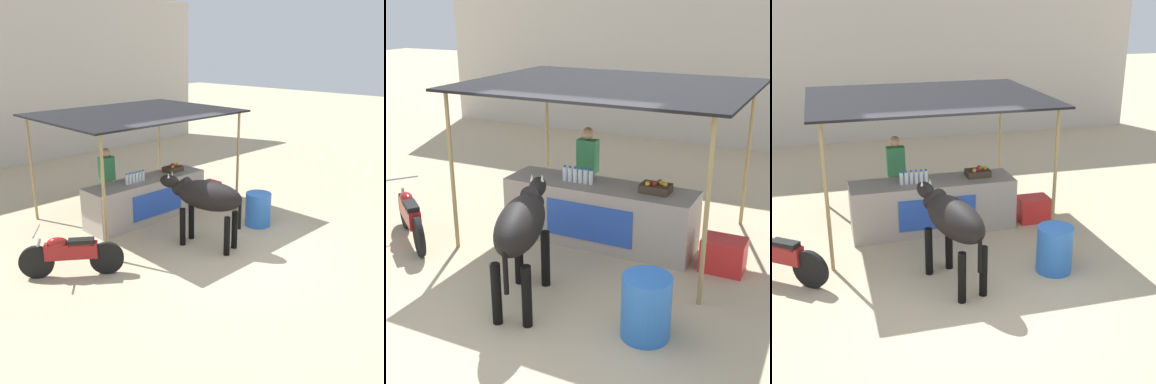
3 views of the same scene
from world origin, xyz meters
The scene contains 11 objects.
ground_plane centered at (0.00, 0.00, 0.00)m, with size 60.00×60.00×0.00m, color tan.
building_wall_far centered at (0.00, 9.31, 2.80)m, with size 16.00×0.50×5.59m, color beige.
stall_counter centered at (0.00, 2.20, 0.48)m, with size 3.00×0.82×0.96m.
stall_awning centered at (0.00, 2.50, 2.36)m, with size 4.20×3.20×2.46m.
water_bottle_row centered at (-0.35, 2.15, 1.07)m, with size 0.52×0.07×0.25m.
fruit_crate centered at (0.88, 2.25, 1.03)m, with size 0.44×0.32×0.18m.
vendor_behind_counter centered at (-0.55, 2.95, 0.85)m, with size 0.34×0.22×1.65m.
cooler_box centered at (1.96, 2.10, 0.24)m, with size 0.60×0.44×0.48m, color red.
water_barrel centered at (1.50, 0.11, 0.38)m, with size 0.57×0.57×0.75m, color blue.
cow centered at (-0.13, 0.17, 1.03)m, with size 0.90×1.84×1.44m.
motorcycle_parked centered at (-2.72, 0.96, 0.43)m, with size 1.49×1.14×0.90m.
Camera 3 is at (-1.88, -6.83, 4.12)m, focal length 50.00 mm.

